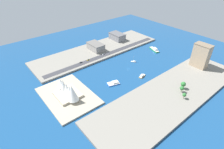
% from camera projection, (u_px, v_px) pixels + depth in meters
% --- Properties ---
extents(ground_plane, '(440.00, 440.00, 0.00)m').
position_uv_depth(ground_plane, '(128.00, 69.00, 281.07)').
color(ground_plane, navy).
extents(quay_west, '(70.00, 240.00, 2.89)m').
position_uv_depth(quay_west, '(172.00, 93.00, 228.74)').
color(quay_west, gray).
rests_on(quay_west, ground_plane).
extents(quay_east, '(70.00, 240.00, 2.89)m').
position_uv_depth(quay_east, '(98.00, 50.00, 331.80)').
color(quay_east, gray).
rests_on(quay_east, ground_plane).
extents(peninsula_point, '(78.79, 55.03, 2.00)m').
position_uv_depth(peninsula_point, '(68.00, 96.00, 224.97)').
color(peninsula_point, '#A89E89').
rests_on(peninsula_point, ground_plane).
extents(road_strip, '(10.11, 228.00, 0.15)m').
position_uv_depth(road_strip, '(106.00, 54.00, 314.97)').
color(road_strip, '#38383D').
rests_on(road_strip, quay_east).
extents(ferry_green_doubledeck, '(25.77, 14.06, 5.65)m').
position_uv_depth(ferry_green_doubledeck, '(154.00, 49.00, 333.76)').
color(ferry_green_doubledeck, '#2D8C4C').
rests_on(ferry_green_doubledeck, ground_plane).
extents(sailboat_small_white, '(8.11, 7.33, 12.64)m').
position_uv_depth(sailboat_small_white, '(133.00, 61.00, 297.90)').
color(sailboat_small_white, white).
rests_on(sailboat_small_white, ground_plane).
extents(water_taxi_orange, '(7.05, 12.97, 3.57)m').
position_uv_depth(water_taxi_orange, '(142.00, 76.00, 261.70)').
color(water_taxi_orange, orange).
rests_on(water_taxi_orange, ground_plane).
extents(catamaran_blue, '(13.87, 18.49, 3.50)m').
position_uv_depth(catamaran_blue, '(114.00, 83.00, 246.97)').
color(catamaran_blue, blue).
rests_on(catamaran_blue, ground_plane).
extents(apartment_midrise_tan, '(24.32, 14.75, 36.54)m').
position_uv_depth(apartment_midrise_tan, '(201.00, 56.00, 271.63)').
color(apartment_midrise_tan, tan).
rests_on(apartment_midrise_tan, quay_west).
extents(carpark_squat_concrete, '(33.32, 20.07, 12.36)m').
position_uv_depth(carpark_squat_concrete, '(96.00, 47.00, 327.39)').
color(carpark_squat_concrete, gray).
rests_on(carpark_squat_concrete, quay_east).
extents(warehouse_low_gray, '(32.53, 20.40, 13.04)m').
position_uv_depth(warehouse_low_gray, '(117.00, 36.00, 367.31)').
color(warehouse_low_gray, gray).
rests_on(warehouse_low_gray, quay_east).
extents(sedan_silver, '(2.05, 4.94, 1.43)m').
position_uv_depth(sedan_silver, '(104.00, 54.00, 313.59)').
color(sedan_silver, black).
rests_on(sedan_silver, road_strip).
extents(taxi_yellow_cab, '(1.98, 5.20, 1.50)m').
position_uv_depth(taxi_yellow_cab, '(88.00, 60.00, 296.95)').
color(taxi_yellow_cab, black).
rests_on(taxi_yellow_cab, road_strip).
extents(suv_black, '(2.01, 4.44, 1.39)m').
position_uv_depth(suv_black, '(81.00, 62.00, 289.91)').
color(suv_black, black).
rests_on(suv_black, road_strip).
extents(traffic_light_waterfront, '(0.36, 0.36, 6.50)m').
position_uv_depth(traffic_light_waterfront, '(110.00, 53.00, 310.04)').
color(traffic_light_waterfront, black).
rests_on(traffic_light_waterfront, quay_east).
extents(opera_landmark, '(46.10, 27.92, 23.87)m').
position_uv_depth(opera_landmark, '(68.00, 90.00, 218.09)').
color(opera_landmark, '#BCAD93').
rests_on(opera_landmark, peninsula_point).
extents(park_tree_cluster, '(17.47, 21.73, 10.11)m').
position_uv_depth(park_tree_cluster, '(183.00, 87.00, 225.82)').
color(park_tree_cluster, brown).
rests_on(park_tree_cluster, quay_west).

